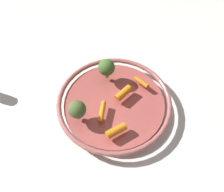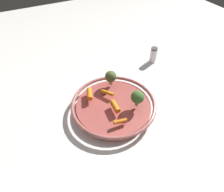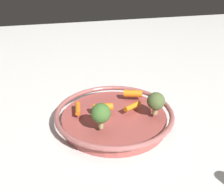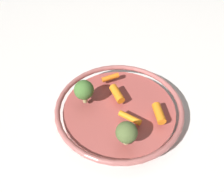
{
  "view_description": "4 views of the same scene",
  "coord_description": "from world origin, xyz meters",
  "px_view_note": "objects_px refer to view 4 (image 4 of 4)",
  "views": [
    {
      "loc": [
        -0.25,
        0.31,
        0.65
      ],
      "look_at": [
        0.01,
        0.0,
        0.06
      ],
      "focal_mm": 40.13,
      "sensor_mm": 36.0,
      "label": 1
    },
    {
      "loc": [
        -0.25,
        -0.47,
        0.61
      ],
      "look_at": [
        -0.0,
        0.01,
        0.07
      ],
      "focal_mm": 31.62,
      "sensor_mm": 36.0,
      "label": 2
    },
    {
      "loc": [
        0.66,
        -0.17,
        0.45
      ],
      "look_at": [
        -0.02,
        -0.0,
        0.08
      ],
      "focal_mm": 45.23,
      "sensor_mm": 36.0,
      "label": 3
    },
    {
      "loc": [
        0.21,
        0.36,
        0.52
      ],
      "look_at": [
        0.01,
        -0.01,
        0.07
      ],
      "focal_mm": 38.92,
      "sensor_mm": 36.0,
      "label": 4
    }
  ],
  "objects_px": {
    "baby_carrot_left": "(110,77)",
    "baby_carrot_center": "(130,118)",
    "serving_bowl": "(119,110)",
    "baby_carrot_right": "(117,94)",
    "baby_carrot_near_rim": "(159,113)",
    "broccoli_floret_mid": "(127,133)",
    "broccoli_floret_edge": "(84,90)"
  },
  "relations": [
    {
      "from": "baby_carrot_left",
      "to": "baby_carrot_center",
      "type": "xyz_separation_m",
      "value": [
        0.02,
        0.15,
        0.0
      ]
    },
    {
      "from": "baby_carrot_center",
      "to": "serving_bowl",
      "type": "bearing_deg",
      "value": -90.08
    },
    {
      "from": "baby_carrot_right",
      "to": "baby_carrot_near_rim",
      "type": "xyz_separation_m",
      "value": [
        -0.06,
        0.11,
        0.0
      ]
    },
    {
      "from": "baby_carrot_left",
      "to": "broccoli_floret_mid",
      "type": "bearing_deg",
      "value": 72.13
    },
    {
      "from": "baby_carrot_center",
      "to": "broccoli_floret_mid",
      "type": "bearing_deg",
      "value": 51.61
    },
    {
      "from": "baby_carrot_left",
      "to": "baby_carrot_center",
      "type": "height_order",
      "value": "same"
    },
    {
      "from": "baby_carrot_near_rim",
      "to": "baby_carrot_center",
      "type": "xyz_separation_m",
      "value": [
        0.07,
        -0.02,
        -0.0
      ]
    },
    {
      "from": "baby_carrot_left",
      "to": "baby_carrot_right",
      "type": "bearing_deg",
      "value": 77.11
    },
    {
      "from": "baby_carrot_right",
      "to": "baby_carrot_center",
      "type": "distance_m",
      "value": 0.08
    },
    {
      "from": "serving_bowl",
      "to": "broccoli_floret_mid",
      "type": "bearing_deg",
      "value": 68.7
    },
    {
      "from": "baby_carrot_near_rim",
      "to": "baby_carrot_right",
      "type": "bearing_deg",
      "value": -60.83
    },
    {
      "from": "baby_carrot_right",
      "to": "baby_carrot_near_rim",
      "type": "bearing_deg",
      "value": 119.17
    },
    {
      "from": "baby_carrot_right",
      "to": "broccoli_floret_mid",
      "type": "distance_m",
      "value": 0.15
    },
    {
      "from": "serving_bowl",
      "to": "broccoli_floret_mid",
      "type": "height_order",
      "value": "broccoli_floret_mid"
    },
    {
      "from": "broccoli_floret_edge",
      "to": "serving_bowl",
      "type": "bearing_deg",
      "value": 144.33
    },
    {
      "from": "baby_carrot_right",
      "to": "baby_carrot_left",
      "type": "relative_size",
      "value": 1.11
    },
    {
      "from": "broccoli_floret_mid",
      "to": "baby_carrot_right",
      "type": "bearing_deg",
      "value": -110.3
    },
    {
      "from": "serving_bowl",
      "to": "baby_carrot_right",
      "type": "height_order",
      "value": "baby_carrot_right"
    },
    {
      "from": "broccoli_floret_edge",
      "to": "baby_carrot_center",
      "type": "bearing_deg",
      "value": 124.58
    },
    {
      "from": "baby_carrot_right",
      "to": "broccoli_floret_edge",
      "type": "distance_m",
      "value": 0.09
    },
    {
      "from": "baby_carrot_center",
      "to": "broccoli_floret_mid",
      "type": "height_order",
      "value": "broccoli_floret_mid"
    },
    {
      "from": "baby_carrot_right",
      "to": "baby_carrot_left",
      "type": "bearing_deg",
      "value": -102.89
    },
    {
      "from": "broccoli_floret_edge",
      "to": "broccoli_floret_mid",
      "type": "xyz_separation_m",
      "value": [
        -0.03,
        0.16,
        -0.0
      ]
    },
    {
      "from": "serving_bowl",
      "to": "baby_carrot_center",
      "type": "distance_m",
      "value": 0.06
    },
    {
      "from": "serving_bowl",
      "to": "baby_carrot_right",
      "type": "relative_size",
      "value": 6.1
    },
    {
      "from": "broccoli_floret_mid",
      "to": "baby_carrot_near_rim",
      "type": "bearing_deg",
      "value": -165.33
    },
    {
      "from": "baby_carrot_right",
      "to": "baby_carrot_center",
      "type": "relative_size",
      "value": 0.93
    },
    {
      "from": "serving_bowl",
      "to": "baby_carrot_left",
      "type": "bearing_deg",
      "value": -104.07
    },
    {
      "from": "baby_carrot_near_rim",
      "to": "broccoli_floret_mid",
      "type": "height_order",
      "value": "broccoli_floret_mid"
    },
    {
      "from": "serving_bowl",
      "to": "baby_carrot_near_rim",
      "type": "bearing_deg",
      "value": 131.81
    },
    {
      "from": "serving_bowl",
      "to": "broccoli_floret_mid",
      "type": "distance_m",
      "value": 0.13
    },
    {
      "from": "serving_bowl",
      "to": "baby_carrot_right",
      "type": "distance_m",
      "value": 0.05
    }
  ]
}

